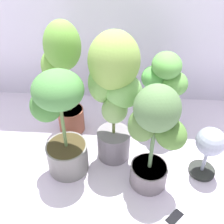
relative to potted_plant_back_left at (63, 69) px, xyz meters
The scene contains 8 objects.
ground_plane 0.76m from the potted_plant_back_left, 44.71° to the right, with size 8.00×8.00×0.00m, color silver.
potted_plant_back_left is the anchor object (origin of this frame).
potted_plant_center 0.46m from the potted_plant_back_left, 35.65° to the right, with size 0.42×0.41×0.95m.
potted_plant_front_right 0.81m from the potted_plant_back_left, 38.63° to the right, with size 0.40×0.34×0.75m.
potted_plant_front_left 0.43m from the potted_plant_back_left, 82.37° to the right, with size 0.38×0.30×0.77m.
potted_plant_back_right 0.75m from the potted_plant_back_left, ahead, with size 0.38×0.34×0.68m.
cell_phone 1.21m from the potted_plant_back_left, 44.48° to the right, with size 0.15×0.15×0.01m.
floor_fan 1.11m from the potted_plant_back_left, 21.44° to the right, with size 0.26×0.26×0.39m.
Camera 1 is at (0.09, -1.27, 1.47)m, focal length 42.45 mm.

